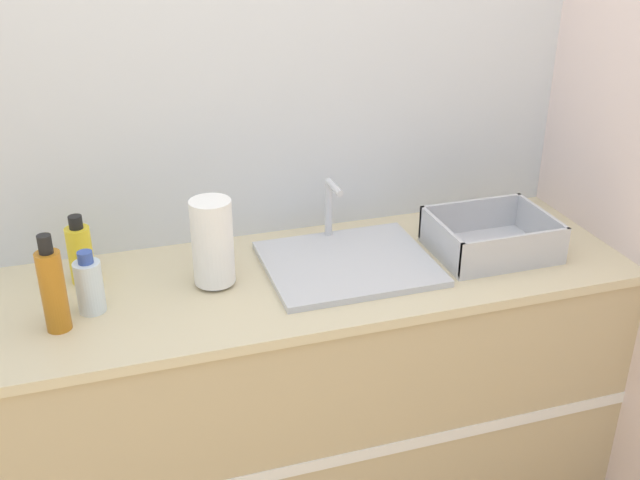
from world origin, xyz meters
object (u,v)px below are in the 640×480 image
at_px(sink, 348,261).
at_px(paper_towel_roll, 213,243).
at_px(bottle_yellow, 80,253).
at_px(bottle_clear, 89,285).
at_px(dish_rack, 491,240).
at_px(bottle_amber, 53,289).

xyz_separation_m(sink, paper_towel_roll, (-0.41, 0.01, 0.12)).
relative_size(bottle_yellow, bottle_clear, 1.16).
distance_m(paper_towel_roll, dish_rack, 0.88).
bearing_deg(bottle_amber, bottle_clear, 37.51).
relative_size(paper_towel_roll, bottle_amber, 0.97).
distance_m(dish_rack, bottle_clear, 1.22).
distance_m(sink, bottle_amber, 0.86).
xyz_separation_m(paper_towel_roll, bottle_clear, (-0.35, -0.05, -0.05)).
bearing_deg(sink, dish_rack, -5.92).
height_order(bottle_amber, bottle_yellow, bottle_amber).
bearing_deg(bottle_yellow, paper_towel_roll, -20.23).
relative_size(paper_towel_roll, bottle_clear, 1.46).
bearing_deg(paper_towel_roll, sink, -1.14).
height_order(bottle_yellow, bottle_clear, bottle_yellow).
height_order(bottle_amber, bottle_clear, bottle_amber).
bearing_deg(bottle_clear, bottle_yellow, 95.51).
relative_size(bottle_amber, bottle_clear, 1.51).
distance_m(bottle_amber, bottle_clear, 0.12).
relative_size(sink, dish_rack, 1.38).
height_order(dish_rack, bottle_amber, bottle_amber).
bearing_deg(paper_towel_roll, bottle_yellow, 159.77).
bearing_deg(dish_rack, paper_towel_roll, 176.31).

